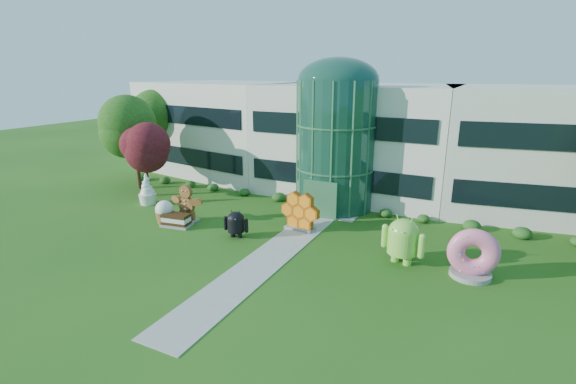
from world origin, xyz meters
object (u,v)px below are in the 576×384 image
at_px(donut, 473,252).
at_px(gingerbread, 186,203).
at_px(android_green, 403,238).
at_px(android_black, 236,222).

bearing_deg(donut, gingerbread, 170.89).
height_order(android_green, donut, android_green).
bearing_deg(android_green, donut, 15.27).
relative_size(android_green, android_black, 1.50).
bearing_deg(android_black, donut, -3.35).
height_order(android_green, gingerbread, android_green).
height_order(donut, gingerbread, donut).
xyz_separation_m(android_green, donut, (3.62, -0.00, -0.16)).
bearing_deg(android_black, gingerbread, 160.92).
relative_size(donut, gingerbread, 0.93).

